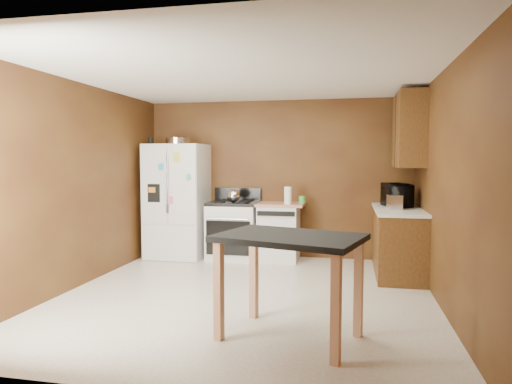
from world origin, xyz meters
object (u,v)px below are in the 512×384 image
(microwave, at_px, (397,196))
(island, at_px, (290,251))
(roasting_pan, at_px, (179,141))
(green_canister, at_px, (302,200))
(gas_range, at_px, (234,229))
(kettle, at_px, (234,196))
(paper_towel, at_px, (288,195))
(pen_cup, at_px, (151,141))
(refrigerator, at_px, (177,201))
(toaster, at_px, (395,202))
(dishwasher, at_px, (279,231))

(microwave, xyz_separation_m, island, (-1.15, -2.79, -0.28))
(roasting_pan, bearing_deg, green_canister, 2.10)
(roasting_pan, height_order, gas_range, roasting_pan)
(kettle, bearing_deg, island, -66.84)
(paper_towel, xyz_separation_m, green_canister, (0.20, 0.15, -0.07))
(island, bearing_deg, kettle, 113.16)
(pen_cup, xyz_separation_m, gas_range, (1.33, 0.11, -1.39))
(microwave, distance_m, gas_range, 2.52)
(roasting_pan, xyz_separation_m, refrigerator, (-0.02, -0.03, -0.95))
(green_canister, relative_size, toaster, 0.43)
(toaster, distance_m, gas_range, 2.51)
(pen_cup, distance_m, microwave, 3.85)
(kettle, height_order, green_canister, kettle)
(pen_cup, distance_m, refrigerator, 1.04)
(pen_cup, xyz_separation_m, microwave, (3.77, -0.15, -0.81))
(green_canister, distance_m, dishwasher, 0.61)
(roasting_pan, bearing_deg, microwave, -3.89)
(toaster, bearing_deg, island, -120.92)
(paper_towel, bearing_deg, microwave, -5.35)
(pen_cup, relative_size, paper_towel, 0.43)
(kettle, relative_size, island, 0.15)
(kettle, bearing_deg, gas_range, 106.25)
(kettle, bearing_deg, microwave, -3.49)
(toaster, height_order, island, toaster)
(green_canister, distance_m, gas_range, 1.18)
(microwave, relative_size, gas_range, 0.48)
(roasting_pan, relative_size, paper_towel, 1.56)
(pen_cup, distance_m, island, 4.08)
(paper_towel, xyz_separation_m, toaster, (1.50, -0.51, -0.02))
(green_canister, height_order, refrigerator, refrigerator)
(paper_towel, bearing_deg, toaster, -18.70)
(roasting_pan, height_order, green_canister, roasting_pan)
(kettle, distance_m, island, 3.20)
(roasting_pan, height_order, microwave, roasting_pan)
(kettle, relative_size, dishwasher, 0.23)
(roasting_pan, distance_m, island, 3.87)
(green_canister, xyz_separation_m, microwave, (1.36, -0.30, 0.10))
(roasting_pan, distance_m, toaster, 3.42)
(green_canister, distance_m, refrigerator, 1.99)
(refrigerator, bearing_deg, microwave, -3.34)
(gas_range, xyz_separation_m, dishwasher, (0.72, 0.02, -0.01))
(dishwasher, bearing_deg, island, -79.52)
(microwave, bearing_deg, toaster, 154.26)
(microwave, xyz_separation_m, gas_range, (-2.44, 0.26, -0.58))
(green_canister, distance_m, toaster, 1.46)
(microwave, distance_m, island, 3.03)
(microwave, bearing_deg, green_canister, 61.60)
(paper_towel, bearing_deg, gas_range, 172.84)
(paper_towel, distance_m, gas_range, 1.04)
(green_canister, relative_size, gas_range, 0.10)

